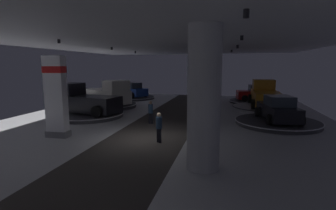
{
  "coord_description": "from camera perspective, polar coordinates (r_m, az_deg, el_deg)",
  "views": [
    {
      "loc": [
        4.3,
        -13.28,
        4.0
      ],
      "look_at": [
        0.46,
        3.42,
        1.4
      ],
      "focal_mm": 27.98,
      "sensor_mm": 36.0,
      "label": 1
    }
  ],
  "objects": [
    {
      "name": "ceiling_with_spotlights",
      "position": [
        14.04,
        -5.13,
        14.93
      ],
      "size": [
        24.0,
        44.0,
        0.39
      ],
      "color": "silver"
    },
    {
      "name": "pickup_truck_far_right",
      "position": [
        25.16,
        20.36,
        1.95
      ],
      "size": [
        2.65,
        5.31,
        2.3
      ],
      "color": "#B77519",
      "rests_on": "display_platform_far_right"
    },
    {
      "name": "brand_sign_pylon",
      "position": [
        15.74,
        -23.22,
        1.85
      ],
      "size": [
        1.29,
        0.69,
        4.53
      ],
      "color": "slate",
      "rests_on": "ground"
    },
    {
      "name": "display_car_deep_right",
      "position": [
        29.87,
        18.87,
        2.39
      ],
      "size": [
        4.39,
        2.64,
        1.71
      ],
      "color": "red",
      "rests_on": "display_platform_deep_right"
    },
    {
      "name": "display_platform_deep_right",
      "position": [
        29.96,
        18.73,
        0.75
      ],
      "size": [
        5.87,
        5.87,
        0.23
      ],
      "color": "#333338",
      "rests_on": "ground"
    },
    {
      "name": "visitor_walking_near",
      "position": [
        17.97,
        -3.8,
        -1.3
      ],
      "size": [
        0.32,
        0.32,
        1.59
      ],
      "color": "black",
      "rests_on": "ground"
    },
    {
      "name": "display_car_mid_right",
      "position": [
        19.16,
        22.88,
        -0.9
      ],
      "size": [
        2.72,
        4.42,
        1.71
      ],
      "color": "black",
      "rests_on": "display_platform_mid_right"
    },
    {
      "name": "ground",
      "position": [
        14.52,
        -4.83,
        -7.49
      ],
      "size": [
        24.0,
        44.0,
        0.06
      ],
      "color": "#B2B2B7"
    },
    {
      "name": "pickup_truck_far_left",
      "position": [
        25.57,
        -12.82,
        2.29
      ],
      "size": [
        5.58,
        4.71,
        2.3
      ],
      "color": "silver",
      "rests_on": "display_platform_far_left"
    },
    {
      "name": "display_platform_far_right",
      "position": [
        24.98,
        20.31,
        -0.64
      ],
      "size": [
        5.68,
        5.68,
        0.37
      ],
      "color": "#B7B7BC",
      "rests_on": "ground"
    },
    {
      "name": "display_platform_far_left",
      "position": [
        25.98,
        -13.1,
        -0.04
      ],
      "size": [
        5.68,
        5.68,
        0.33
      ],
      "color": "#333338",
      "rests_on": "ground"
    },
    {
      "name": "pickup_truck_mid_left",
      "position": [
        21.58,
        -17.93,
        0.85
      ],
      "size": [
        5.6,
        3.43,
        2.3
      ],
      "color": "black",
      "rests_on": "display_platform_mid_left"
    },
    {
      "name": "visitor_walking_far",
      "position": [
        13.62,
        -1.98,
        -4.51
      ],
      "size": [
        0.32,
        0.32,
        1.59
      ],
      "color": "black",
      "rests_on": "ground"
    },
    {
      "name": "display_platform_mid_right",
      "position": [
        19.35,
        22.7,
        -3.49
      ],
      "size": [
        5.61,
        5.61,
        0.29
      ],
      "color": "#333338",
      "rests_on": "ground"
    },
    {
      "name": "display_car_deep_left",
      "position": [
        32.03,
        -7.93,
        3.18
      ],
      "size": [
        4.51,
        3.78,
        1.71
      ],
      "color": "navy",
      "rests_on": "display_platform_deep_left"
    },
    {
      "name": "column_right",
      "position": [
        9.98,
        7.84,
        1.35
      ],
      "size": [
        1.27,
        1.27,
        5.5
      ],
      "color": "#ADADB2",
      "rests_on": "ground"
    },
    {
      "name": "display_platform_mid_left",
      "position": [
        21.53,
        -17.16,
        -2.01
      ],
      "size": [
        5.68,
        5.68,
        0.3
      ],
      "color": "#333338",
      "rests_on": "ground"
    },
    {
      "name": "stanchion_a",
      "position": [
        13.95,
        8.37,
        -6.55
      ],
      "size": [
        0.28,
        0.28,
        1.01
      ],
      "color": "#333338",
      "rests_on": "ground"
    },
    {
      "name": "display_platform_deep_left",
      "position": [
        32.15,
        -7.93,
        1.65
      ],
      "size": [
        5.63,
        5.63,
        0.24
      ],
      "color": "#333338",
      "rests_on": "ground"
    }
  ]
}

